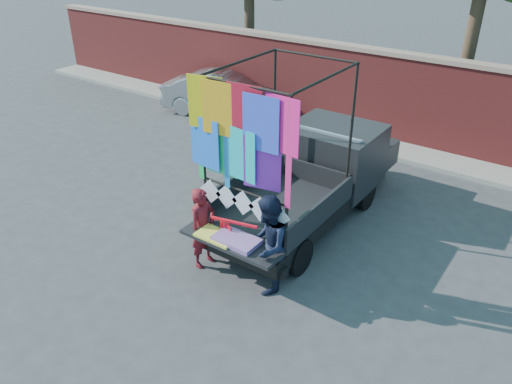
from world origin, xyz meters
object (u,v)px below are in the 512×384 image
Objects in this scene: pickup_truck at (320,173)px; sedan at (224,94)px; woman at (203,228)px; man at (268,245)px.

pickup_truck reaches higher than sedan.
pickup_truck is at bearing -9.67° from woman.
woman is at bearing -158.48° from sedan.
woman is (4.89, -6.72, 0.12)m from sedan.
woman is 1.39m from man.
sedan is 2.24× the size of man.
man is (1.38, 0.10, 0.12)m from woman.
man reaches higher than woman.
woman is at bearing -103.87° from pickup_truck.
pickup_truck reaches higher than woman.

